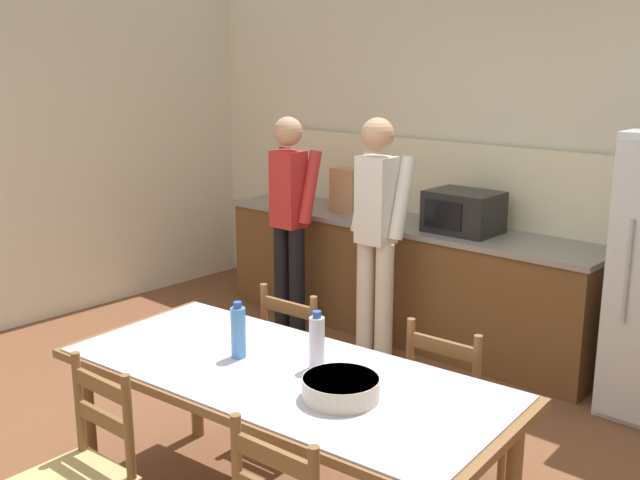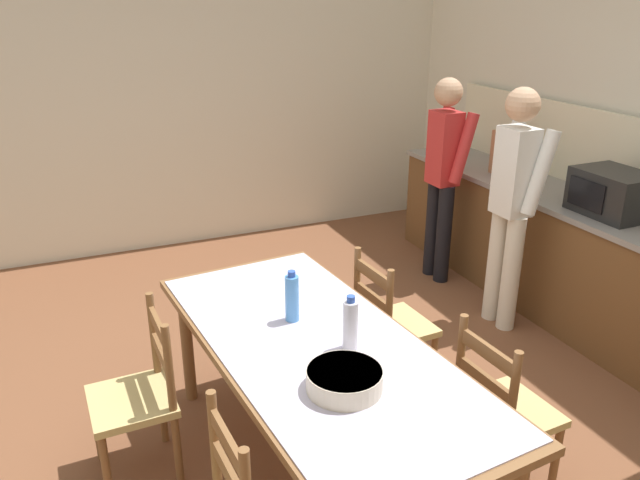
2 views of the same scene
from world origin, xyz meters
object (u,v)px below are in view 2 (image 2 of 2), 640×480
Objects in this scene: microwave at (613,193)px; dining_table at (317,358)px; paper_bag at (507,153)px; person_at_counter at (513,198)px; person_at_sink at (444,170)px; bottle_off_centre at (350,324)px; chair_side_far_left at (390,325)px; chair_side_near_left at (139,397)px; bottle_near_centre at (292,298)px; serving_bowl at (344,378)px; chair_side_far_right at (502,411)px.

dining_table is (0.56, -2.42, -0.36)m from microwave.
paper_bag is 0.21× the size of person_at_counter.
person_at_sink reaches higher than microwave.
microwave is at bearing -68.50° from person_at_sink.
paper_bag is 2.88m from bottle_off_centre.
paper_bag reaches higher than chair_side_far_left.
chair_side_near_left is at bearing -118.60° from bottle_off_centre.
microwave is at bearing 96.96° from bottle_near_centre.
bottle_off_centre is at bearing 52.66° from dining_table.
chair_side_near_left is 0.52× the size of person_at_counter.
serving_bowl is (0.37, -0.04, 0.13)m from dining_table.
microwave reaches higher than serving_bowl.
chair_side_far_right is at bearing 87.77° from serving_bowl.
serving_bowl is 1.25m from chair_side_far_left.
serving_bowl is at bearing -1.29° from bottle_near_centre.
bottle_off_centre is (0.36, 0.15, 0.00)m from bottle_near_centre.
paper_bag is 0.21× the size of person_at_sink.
bottle_near_centre reaches higher than chair_side_far_left.
chair_side_far_right is at bearing -178.44° from chair_side_far_left.
chair_side_near_left is (1.25, -3.21, -0.65)m from paper_bag.
chair_side_near_left is 1.00× the size of chair_side_far_right.
paper_bag reaches higher than serving_bowl.
person_at_sink is at bearing 138.37° from serving_bowl.
microwave reaches higher than chair_side_near_left.
chair_side_far_right is at bearing 65.04° from bottle_off_centre.
chair_side_far_left is at bearing 137.26° from bottle_off_centre.
microwave is 0.29× the size of person_at_sink.
person_at_counter is at bearing -35.85° from paper_bag.
bottle_off_centre is (0.66, -2.29, -0.16)m from microwave.
chair_side_far_left is at bearing -56.78° from paper_bag.
microwave is at bearing 110.87° from serving_bowl.
person_at_counter reaches higher than person_at_sink.
bottle_off_centre reaches higher than chair_side_near_left.
bottle_off_centre is at bearing 61.89° from chair_side_far_right.
microwave is at bearing -36.57° from person_at_counter.
chair_side_near_left is at bearing -87.24° from microwave.
chair_side_far_right is (0.97, -1.62, -0.62)m from microwave.
chair_side_near_left is 3.11m from person_at_sink.
dining_table is at bearing 174.31° from serving_bowl.
serving_bowl is at bearing -50.37° from paper_bag.
chair_side_far_left is 0.95m from chair_side_far_right.
bottle_near_centre is (-0.26, -0.02, 0.20)m from dining_table.
microwave is 0.55× the size of chair_side_far_left.
bottle_near_centre is at bearing 77.75° from chair_side_near_left.
person_at_sink is (-1.92, 1.79, 0.05)m from bottle_off_centre.
chair_side_near_left is 1.79m from chair_side_far_right.
serving_bowl is (0.64, -0.01, -0.07)m from bottle_near_centre.
bottle_near_centre is 1.16m from chair_side_far_right.
serving_bowl is at bearing -145.71° from person_at_counter.
person_at_sink reaches higher than chair_side_near_left.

